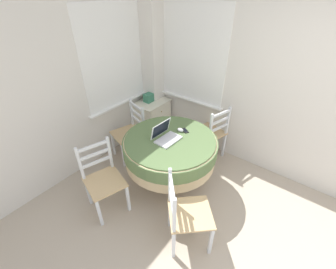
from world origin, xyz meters
The scene contains 11 objects.
corner_room_shell centered at (1.01, 1.78, 1.28)m, with size 4.08×4.71×2.55m.
round_dining_table centered at (0.70, 1.60, 0.61)m, with size 1.20×1.20×0.76m.
laptop centered at (0.66, 1.64, 0.81)m, with size 0.34×0.27×0.22m.
computer_mouse centered at (0.92, 1.59, 0.79)m, with size 0.06×0.09×0.05m.
cell_phone centered at (0.96, 1.55, 0.77)m, with size 0.10×0.13×0.01m.
dining_chair_near_back_window centered at (0.81, 2.46, 0.44)m, with size 0.53×0.52×0.91m.
dining_chair_near_right_window centered at (1.56, 1.46, 0.44)m, with size 0.52×0.53×0.91m.
dining_chair_camera_near centered at (0.11, 0.94, 0.44)m, with size 0.60×0.60×0.91m.
dining_chair_left_flank centered at (-0.10, 1.99, 0.44)m, with size 0.52×0.54×0.91m.
corner_cabinet centered at (1.49, 2.60, 0.34)m, with size 0.59×0.44×0.67m.
storage_box centered at (1.50, 2.64, 0.74)m, with size 0.22×0.12×0.14m.
Camera 1 is at (-1.13, 0.22, 2.40)m, focal length 24.00 mm.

